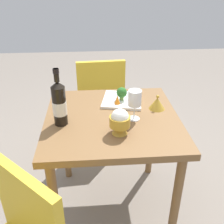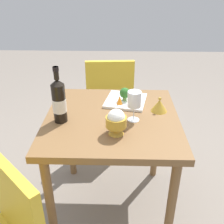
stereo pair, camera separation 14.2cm
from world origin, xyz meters
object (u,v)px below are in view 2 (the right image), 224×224
at_px(wine_bottle, 59,101).
at_px(broccoli_floret, 125,93).
at_px(serving_plate, 126,101).
at_px(chair_near_window, 110,93).
at_px(wine_glass, 134,100).
at_px(rice_bowl, 116,121).
at_px(carrot_garnish_left, 120,100).
at_px(rice_bowl_lid, 159,105).

relative_size(wine_bottle, broccoli_floret, 3.77).
xyz_separation_m(wine_bottle, serving_plate, (0.26, -0.37, -0.12)).
bearing_deg(chair_near_window, broccoli_floret, -82.55).
distance_m(serving_plate, broccoli_floret, 0.06).
xyz_separation_m(wine_glass, rice_bowl, (-0.14, 0.10, -0.05)).
xyz_separation_m(wine_bottle, broccoli_floret, (0.24, -0.37, -0.06)).
height_order(rice_bowl, broccoli_floret, rice_bowl).
bearing_deg(carrot_garnish_left, rice_bowl_lid, -103.20).
height_order(chair_near_window, carrot_garnish_left, chair_near_window).
bearing_deg(broccoli_floret, serving_plate, -31.62).
bearing_deg(broccoli_floret, rice_bowl_lid, -117.89).
bearing_deg(chair_near_window, carrot_garnish_left, -86.34).
height_order(chair_near_window, rice_bowl_lid, chair_near_window).
height_order(wine_glass, serving_plate, wine_glass).
bearing_deg(rice_bowl, serving_plate, -8.66).
height_order(chair_near_window, rice_bowl, rice_bowl).
distance_m(rice_bowl_lid, broccoli_floret, 0.24).
distance_m(wine_bottle, carrot_garnish_left, 0.39).
bearing_deg(rice_bowl, wine_bottle, 68.90).
height_order(chair_near_window, broccoli_floret, chair_near_window).
bearing_deg(serving_plate, broccoli_floret, 148.38).
bearing_deg(chair_near_window, rice_bowl_lid, -68.90).
bearing_deg(wine_bottle, rice_bowl_lid, -76.91).
bearing_deg(carrot_garnish_left, serving_plate, -31.61).
bearing_deg(wine_glass, rice_bowl, 145.48).
height_order(rice_bowl, carrot_garnish_left, rice_bowl).
xyz_separation_m(wine_glass, carrot_garnish_left, (0.17, 0.08, -0.08)).
bearing_deg(rice_bowl_lid, serving_plate, 58.82).
xyz_separation_m(wine_bottle, carrot_garnish_left, (0.19, -0.33, -0.08)).
relative_size(rice_bowl_lid, carrot_garnish_left, 1.78).
relative_size(serving_plate, broccoli_floret, 3.44).
bearing_deg(carrot_garnish_left, wine_glass, -154.67).
bearing_deg(broccoli_floret, carrot_garnish_left, 148.39).
relative_size(broccoli_floret, carrot_garnish_left, 1.52).
relative_size(chair_near_window, wine_bottle, 2.63).
distance_m(wine_bottle, rice_bowl_lid, 0.60).
relative_size(wine_glass, serving_plate, 0.61).
xyz_separation_m(chair_near_window, rice_bowl, (-0.95, -0.07, 0.28)).
bearing_deg(carrot_garnish_left, broccoli_floret, -31.61).
bearing_deg(wine_glass, chair_near_window, 11.59).
xyz_separation_m(serving_plate, broccoli_floret, (-0.01, 0.01, 0.06)).
relative_size(wine_bottle, rice_bowl, 2.28).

